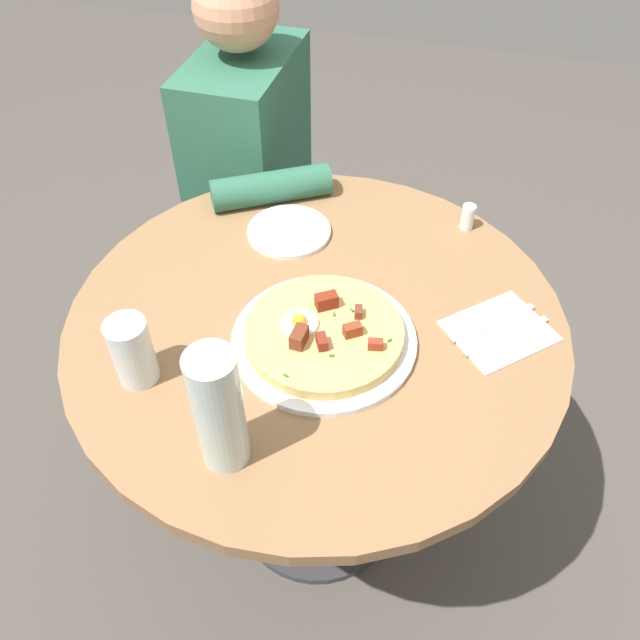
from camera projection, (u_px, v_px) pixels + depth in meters
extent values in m
plane|color=#4C4742|center=(317.00, 507.00, 1.69)|extent=(6.00, 6.00, 0.00)
cylinder|color=olive|center=(316.00, 320.00, 1.17)|extent=(0.91, 0.91, 0.03)
cylinder|color=#333338|center=(317.00, 432.00, 1.43)|extent=(0.11, 0.11, 0.70)
cylinder|color=#333338|center=(317.00, 505.00, 1.68)|extent=(0.41, 0.41, 0.02)
cube|color=#2D2D33|center=(261.00, 284.00, 1.96)|extent=(0.32, 0.28, 0.45)
cube|color=#2D664C|center=(249.00, 150.00, 1.62)|extent=(0.38, 0.22, 0.48)
sphere|color=tan|center=(236.00, 6.00, 1.37)|extent=(0.19, 0.19, 0.19)
cylinder|color=#2D664C|center=(271.00, 187.00, 1.38)|extent=(0.19, 0.26, 0.07)
cylinder|color=white|center=(324.00, 340.00, 1.11)|extent=(0.32, 0.32, 0.01)
cylinder|color=#DDB563|center=(324.00, 333.00, 1.10)|extent=(0.27, 0.27, 0.02)
cylinder|color=white|center=(299.00, 324.00, 1.09)|extent=(0.07, 0.07, 0.01)
sphere|color=yellow|center=(299.00, 321.00, 1.09)|extent=(0.03, 0.03, 0.03)
cube|color=brown|center=(302.00, 338.00, 1.05)|extent=(0.04, 0.02, 0.03)
cube|color=maroon|center=(375.00, 344.00, 1.05)|extent=(0.02, 0.03, 0.02)
cube|color=brown|center=(353.00, 330.00, 1.07)|extent=(0.03, 0.04, 0.02)
cube|color=brown|center=(358.00, 312.00, 1.10)|extent=(0.03, 0.02, 0.02)
cube|color=maroon|center=(327.00, 301.00, 1.12)|extent=(0.04, 0.04, 0.03)
cube|color=maroon|center=(322.00, 342.00, 1.05)|extent=(0.03, 0.03, 0.02)
cube|color=maroon|center=(329.00, 301.00, 1.12)|extent=(0.03, 0.02, 0.02)
cube|color=#387F2D|center=(332.00, 355.00, 1.04)|extent=(0.01, 0.01, 0.00)
cube|color=#387F2D|center=(390.00, 340.00, 1.07)|extent=(0.01, 0.01, 0.00)
cube|color=#387F2D|center=(334.00, 314.00, 1.11)|extent=(0.01, 0.00, 0.00)
cube|color=#387F2D|center=(284.00, 375.00, 1.01)|extent=(0.01, 0.01, 0.00)
cube|color=#387F2D|center=(352.00, 310.00, 1.11)|extent=(0.01, 0.01, 0.00)
cylinder|color=white|center=(289.00, 231.00, 1.32)|extent=(0.17, 0.17, 0.01)
cube|color=white|center=(499.00, 331.00, 1.13)|extent=(0.22, 0.22, 0.00)
cube|color=silver|center=(493.00, 323.00, 1.14)|extent=(0.13, 0.14, 0.00)
cube|color=silver|center=(506.00, 336.00, 1.11)|extent=(0.13, 0.14, 0.00)
cylinder|color=silver|center=(132.00, 351.00, 1.02)|extent=(0.07, 0.07, 0.12)
cylinder|color=silver|center=(219.00, 410.00, 0.88)|extent=(0.07, 0.07, 0.22)
cylinder|color=white|center=(468.00, 217.00, 1.32)|extent=(0.03, 0.03, 0.05)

